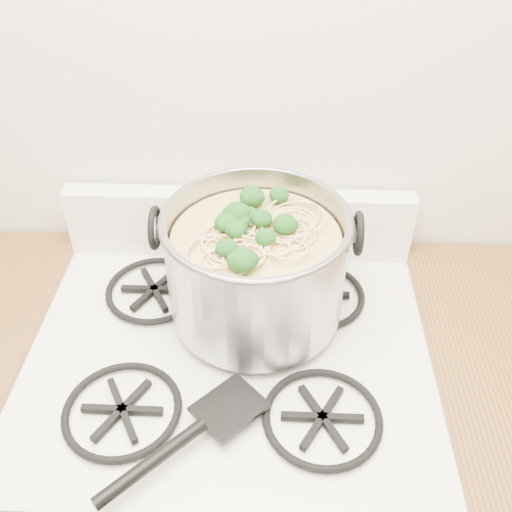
% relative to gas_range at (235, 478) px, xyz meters
% --- Properties ---
extents(gas_range, '(0.76, 0.66, 0.92)m').
position_rel_gas_range_xyz_m(gas_range, '(0.00, 0.00, 0.00)').
color(gas_range, white).
rests_on(gas_range, ground).
extents(counter_left, '(0.25, 0.65, 0.92)m').
position_rel_gas_range_xyz_m(counter_left, '(-0.51, 0.00, 0.02)').
color(counter_left, silver).
rests_on(counter_left, ground).
extents(stock_pot, '(0.38, 0.35, 0.23)m').
position_rel_gas_range_xyz_m(stock_pot, '(0.05, 0.10, 0.60)').
color(stock_pot, '#9A9AA2').
rests_on(stock_pot, gas_range).
extents(spatula, '(0.42, 0.42, 0.02)m').
position_rel_gas_range_xyz_m(spatula, '(0.01, -0.14, 0.50)').
color(spatula, black).
rests_on(spatula, gas_range).
extents(glass_bowl, '(0.13, 0.13, 0.02)m').
position_rel_gas_range_xyz_m(glass_bowl, '(0.10, 0.28, 0.50)').
color(glass_bowl, white).
rests_on(glass_bowl, gas_range).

